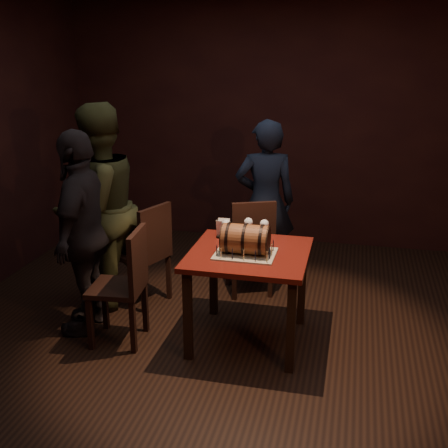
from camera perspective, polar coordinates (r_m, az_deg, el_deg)
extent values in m
plane|color=black|center=(4.60, 0.94, -11.61)|extent=(5.00, 5.00, 0.00)
cube|color=black|center=(6.52, 5.85, 10.21)|extent=(5.00, 0.04, 2.80)
cube|color=black|center=(1.86, -16.06, -10.59)|extent=(5.00, 0.04, 2.80)
cube|color=#470F0B|center=(4.29, 2.56, -3.09)|extent=(0.90, 0.90, 0.04)
cube|color=black|center=(4.19, -3.70, -9.27)|extent=(0.06, 0.06, 0.71)
cube|color=black|center=(4.05, 6.81, -10.36)|extent=(0.06, 0.06, 0.71)
cube|color=black|center=(4.85, -1.07, -5.29)|extent=(0.06, 0.06, 0.71)
cube|color=black|center=(4.73, 7.93, -6.08)|extent=(0.06, 0.06, 0.71)
cube|color=#9E967F|center=(4.22, 2.17, -3.05)|extent=(0.45, 0.35, 0.01)
cylinder|color=brown|center=(4.18, 2.19, -1.54)|extent=(0.33, 0.22, 0.22)
cylinder|color=black|center=(4.21, 0.53, -1.41)|extent=(0.02, 0.24, 0.24)
cylinder|color=black|center=(4.18, 2.19, -1.54)|extent=(0.02, 0.24, 0.24)
cylinder|color=black|center=(4.16, 3.86, -1.67)|extent=(0.02, 0.24, 0.24)
cylinder|color=black|center=(4.22, -0.10, -1.36)|extent=(0.01, 0.22, 0.22)
cylinder|color=black|center=(4.15, 4.51, -1.72)|extent=(0.01, 0.22, 0.22)
cylinder|color=black|center=(4.22, -0.37, -1.34)|extent=(0.04, 0.02, 0.02)
sphere|color=black|center=(4.22, -0.64, -1.32)|extent=(0.03, 0.03, 0.03)
cylinder|color=#E6CF89|center=(4.10, -0.31, -2.98)|extent=(0.01, 0.01, 0.08)
cylinder|color=black|center=(4.09, -0.31, -2.39)|extent=(0.00, 0.00, 0.01)
cylinder|color=black|center=(4.09, 0.85, -3.08)|extent=(0.01, 0.01, 0.08)
cylinder|color=black|center=(4.07, 0.85, -2.48)|extent=(0.00, 0.00, 0.01)
cylinder|color=#E6CF89|center=(4.07, 2.02, -3.17)|extent=(0.01, 0.01, 0.08)
cylinder|color=black|center=(4.05, 2.02, -2.58)|extent=(0.00, 0.00, 0.01)
cylinder|color=black|center=(4.05, 3.20, -3.27)|extent=(0.01, 0.01, 0.08)
cylinder|color=black|center=(4.04, 3.21, -2.68)|extent=(0.00, 0.00, 0.01)
cylinder|color=#E6CF89|center=(4.04, 4.38, -3.37)|extent=(0.01, 0.01, 0.08)
cylinder|color=black|center=(4.03, 4.40, -2.77)|extent=(0.00, 0.00, 0.01)
cylinder|color=black|center=(4.11, 4.66, -2.99)|extent=(0.01, 0.01, 0.08)
cylinder|color=black|center=(4.10, 4.68, -2.41)|extent=(0.00, 0.00, 0.01)
cylinder|color=#E6CF89|center=(4.19, 4.84, -2.59)|extent=(0.01, 0.01, 0.08)
cylinder|color=black|center=(4.18, 4.86, -2.01)|extent=(0.00, 0.00, 0.01)
cylinder|color=black|center=(4.27, 5.02, -2.20)|extent=(0.01, 0.01, 0.08)
cylinder|color=black|center=(4.25, 5.03, -1.63)|extent=(0.00, 0.00, 0.01)
cylinder|color=#E6CF89|center=(4.32, 4.54, -1.97)|extent=(0.01, 0.01, 0.08)
cylinder|color=black|center=(4.30, 4.56, -1.40)|extent=(0.00, 0.00, 0.01)
cylinder|color=black|center=(4.33, 3.43, -1.88)|extent=(0.01, 0.01, 0.08)
cylinder|color=black|center=(4.31, 3.44, -1.32)|extent=(0.00, 0.00, 0.01)
cylinder|color=#E6CF89|center=(4.34, 2.33, -1.79)|extent=(0.01, 0.01, 0.08)
cylinder|color=black|center=(4.33, 2.34, -1.23)|extent=(0.00, 0.00, 0.01)
cylinder|color=black|center=(4.36, 1.23, -1.71)|extent=(0.01, 0.01, 0.08)
cylinder|color=black|center=(4.34, 1.24, -1.15)|extent=(0.00, 0.00, 0.01)
cylinder|color=#E6CF89|center=(4.38, 0.14, -1.62)|extent=(0.01, 0.01, 0.08)
cylinder|color=black|center=(4.36, 0.14, -1.06)|extent=(0.00, 0.00, 0.01)
cylinder|color=black|center=(4.31, -0.19, -1.95)|extent=(0.01, 0.01, 0.08)
cylinder|color=black|center=(4.29, -0.19, -1.38)|extent=(0.00, 0.00, 0.01)
cylinder|color=#E6CF89|center=(4.23, -0.46, -2.33)|extent=(0.01, 0.01, 0.08)
cylinder|color=black|center=(4.21, -0.46, -1.76)|extent=(0.00, 0.00, 0.01)
cylinder|color=black|center=(4.15, -0.74, -2.72)|extent=(0.01, 0.01, 0.08)
cylinder|color=black|center=(4.14, -0.75, -2.14)|extent=(0.00, 0.00, 0.01)
cylinder|color=silver|center=(4.56, 0.22, -1.44)|extent=(0.06, 0.06, 0.01)
cylinder|color=silver|center=(4.55, 0.22, -0.89)|extent=(0.01, 0.01, 0.09)
sphere|color=silver|center=(4.52, 0.22, 0.01)|extent=(0.07, 0.07, 0.07)
sphere|color=#591114|center=(4.53, 0.22, -0.07)|extent=(0.05, 0.05, 0.05)
cylinder|color=silver|center=(4.61, 2.48, -1.24)|extent=(0.06, 0.06, 0.01)
cylinder|color=silver|center=(4.60, 2.49, -0.69)|extent=(0.01, 0.01, 0.09)
sphere|color=silver|center=(4.57, 2.50, 0.20)|extent=(0.07, 0.07, 0.07)
cylinder|color=silver|center=(4.57, 4.09, -1.44)|extent=(0.06, 0.06, 0.01)
cylinder|color=silver|center=(4.56, 4.11, -0.88)|extent=(0.01, 0.01, 0.09)
sphere|color=silver|center=(4.54, 4.13, 0.02)|extent=(0.07, 0.07, 0.07)
sphere|color=#BF594C|center=(4.54, 4.13, -0.07)|extent=(0.05, 0.05, 0.05)
cylinder|color=silver|center=(4.44, 1.12, -1.03)|extent=(0.07, 0.07, 0.15)
cylinder|color=#9E5414|center=(4.44, 1.12, -1.24)|extent=(0.06, 0.06, 0.11)
cylinder|color=white|center=(4.42, 1.12, -0.43)|extent=(0.06, 0.06, 0.02)
cube|color=black|center=(5.26, 2.58, -2.30)|extent=(0.52, 0.52, 0.04)
cube|color=black|center=(5.53, 3.91, -3.88)|extent=(0.04, 0.04, 0.43)
cube|color=black|center=(5.47, 0.43, -4.10)|extent=(0.04, 0.04, 0.43)
cube|color=black|center=(5.23, 4.76, -5.24)|extent=(0.04, 0.04, 0.43)
cube|color=black|center=(5.16, 1.08, -5.50)|extent=(0.04, 0.04, 0.43)
cube|color=black|center=(5.01, 3.04, -0.32)|extent=(0.38, 0.19, 0.46)
cube|color=black|center=(5.11, -8.41, -3.11)|extent=(0.52, 0.52, 0.04)
cube|color=black|center=(5.42, -8.41, -4.53)|extent=(0.04, 0.04, 0.43)
cube|color=black|center=(5.19, -10.96, -5.68)|extent=(0.04, 0.04, 0.43)
cube|color=black|center=(5.21, -5.64, -5.36)|extent=(0.04, 0.04, 0.43)
cube|color=black|center=(4.98, -8.17, -6.61)|extent=(0.04, 0.04, 0.43)
cube|color=black|center=(4.91, -7.00, -0.82)|extent=(0.18, 0.39, 0.46)
cube|color=black|center=(4.46, -10.84, -6.42)|extent=(0.44, 0.44, 0.04)
cube|color=black|center=(4.76, -11.97, -8.01)|extent=(0.04, 0.04, 0.43)
cube|color=black|center=(4.48, -13.45, -9.86)|extent=(0.04, 0.04, 0.43)
cube|color=black|center=(4.66, -8.00, -8.36)|extent=(0.04, 0.04, 0.43)
cube|color=black|center=(4.37, -9.23, -10.30)|extent=(0.04, 0.04, 0.43)
cube|color=black|center=(4.32, -8.76, -3.57)|extent=(0.08, 0.40, 0.46)
imported|color=black|center=(5.45, 4.20, 2.27)|extent=(0.66, 0.52, 1.60)
imported|color=#3C3D1E|center=(4.98, -12.68, 1.57)|extent=(0.95, 1.06, 1.80)
imported|color=black|center=(4.58, -14.11, -0.93)|extent=(0.52, 1.01, 1.66)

